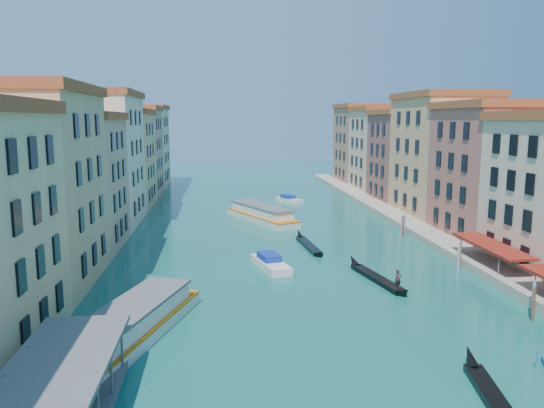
{
  "coord_description": "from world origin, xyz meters",
  "views": [
    {
      "loc": [
        -7.24,
        -14.45,
        16.54
      ],
      "look_at": [
        -1.36,
        43.51,
        7.24
      ],
      "focal_mm": 35.0,
      "sensor_mm": 36.0,
      "label": 1
    }
  ],
  "objects_px": {
    "gondola_fore": "(377,277)",
    "gondola_right": "(500,405)",
    "vaporetto_near": "(131,325)",
    "vaporetto_far": "(261,214)"
  },
  "relations": [
    {
      "from": "gondola_fore",
      "to": "gondola_right",
      "type": "xyz_separation_m",
      "value": [
        -0.44,
        -25.23,
        0.06
      ]
    },
    {
      "from": "vaporetto_near",
      "to": "gondola_fore",
      "type": "relative_size",
      "value": 1.42
    },
    {
      "from": "vaporetto_near",
      "to": "vaporetto_far",
      "type": "xyz_separation_m",
      "value": [
        13.72,
        46.87,
        -0.02
      ]
    },
    {
      "from": "vaporetto_near",
      "to": "gondola_right",
      "type": "bearing_deg",
      "value": -10.23
    },
    {
      "from": "gondola_fore",
      "to": "gondola_right",
      "type": "bearing_deg",
      "value": -102.31
    },
    {
      "from": "vaporetto_far",
      "to": "vaporetto_near",
      "type": "bearing_deg",
      "value": -131.28
    },
    {
      "from": "vaporetto_near",
      "to": "gondola_right",
      "type": "height_order",
      "value": "vaporetto_near"
    },
    {
      "from": "gondola_fore",
      "to": "vaporetto_near",
      "type": "bearing_deg",
      "value": -162.35
    },
    {
      "from": "gondola_fore",
      "to": "gondola_right",
      "type": "height_order",
      "value": "gondola_fore"
    },
    {
      "from": "vaporetto_far",
      "to": "gondola_right",
      "type": "bearing_deg",
      "value": -106.55
    }
  ]
}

